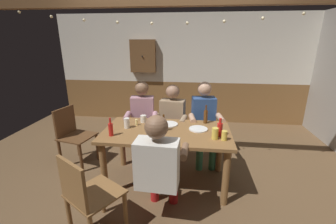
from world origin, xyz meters
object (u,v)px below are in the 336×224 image
plate_0 (198,129)px  pint_glass_4 (150,135)px  dining_table (167,139)px  bottle_1 (220,129)px  chair_empty_near_left (87,196)px  bottle_2 (164,125)px  chair_empty_near_right (73,134)px  bottle_0 (111,129)px  bottle_3 (206,116)px  person_3 (159,164)px  table_candle (136,122)px  pint_glass_1 (127,123)px  person_1 (171,119)px  plate_1 (169,124)px  pint_glass_0 (215,133)px  person_2 (204,120)px  pint_glass_3 (224,136)px  pint_glass_2 (143,119)px  person_0 (142,118)px

plate_0 → pint_glass_4: size_ratio=2.03×
dining_table → bottle_1: (0.64, -0.09, 0.20)m
chair_empty_near_left → bottle_2: 1.18m
chair_empty_near_right → bottle_0: 1.07m
bottle_0 → bottle_3: size_ratio=0.88×
bottle_1 → bottle_3: bottle_3 is taller
person_3 → plate_0: (0.39, 0.75, 0.09)m
table_candle → pint_glass_1: pint_glass_1 is taller
bottle_1 → person_3: bearing=-138.1°
person_1 → plate_1: size_ratio=5.09×
bottle_2 → person_1: bearing=87.6°
dining_table → pint_glass_0: (0.58, -0.17, 0.18)m
person_2 → bottle_3: size_ratio=4.88×
chair_empty_near_left → pint_glass_3: chair_empty_near_left is taller
chair_empty_near_right → table_candle: (1.05, -0.19, 0.31)m
bottle_3 → pint_glass_4: bearing=-136.2°
bottle_1 → pint_glass_2: size_ratio=2.20×
dining_table → chair_empty_near_left: bearing=-121.9°
person_0 → pint_glass_1: bearing=78.2°
chair_empty_near_right → plate_0: chair_empty_near_right is taller
person_2 → bottle_2: 0.86m
person_0 → chair_empty_near_right: person_0 is taller
chair_empty_near_right → pint_glass_4: 1.50m
person_3 → bottle_3: bearing=66.6°
pint_glass_2 → pint_glass_3: 1.14m
person_3 → bottle_2: 0.68m
person_1 → pint_glass_2: bearing=56.8°
person_1 → table_candle: bearing=58.8°
bottle_1 → pint_glass_4: bottle_1 is taller
person_2 → person_3: person_2 is taller
plate_1 → bottle_1: bearing=-25.1°
dining_table → person_0: 0.80m
bottle_2 → pint_glass_1: bottle_2 is taller
bottle_3 → pint_glass_4: (-0.65, -0.62, -0.04)m
table_candle → plate_1: (0.43, 0.07, -0.03)m
table_candle → bottle_2: bottle_2 is taller
chair_empty_near_left → bottle_2: (0.57, 0.97, 0.35)m
table_candle → bottle_2: size_ratio=0.37×
chair_empty_near_left → plate_0: size_ratio=3.71×
person_0 → bottle_0: size_ratio=5.49×
pint_glass_1 → plate_0: bearing=3.2°
pint_glass_2 → pint_glass_3: size_ratio=0.91×
chair_empty_near_right → person_1: bearing=115.4°
bottle_0 → bottle_3: 1.26m
person_2 → chair_empty_near_right: 2.00m
dining_table → plate_1: 0.24m
bottle_1 → plate_0: bearing=145.1°
person_2 → bottle_2: person_2 is taller
person_1 → plate_0: bearing=132.3°
plate_0 → bottle_3: (0.10, 0.25, 0.09)m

